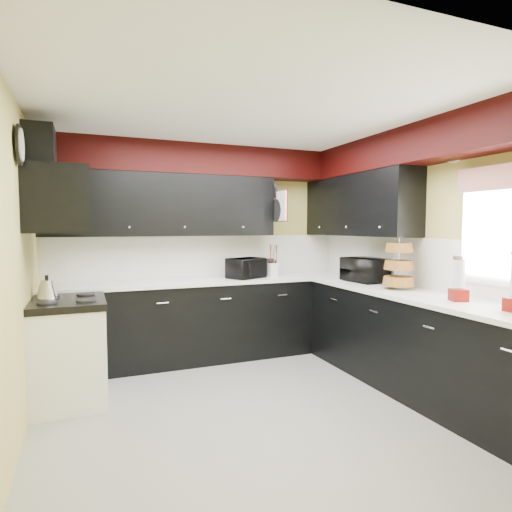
{
  "coord_description": "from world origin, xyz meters",
  "views": [
    {
      "loc": [
        -1.36,
        -3.31,
        1.56
      ],
      "look_at": [
        0.3,
        0.78,
        1.25
      ],
      "focal_mm": 30.0,
      "sensor_mm": 36.0,
      "label": 1
    }
  ],
  "objects_px": {
    "utensil_crock": "(274,270)",
    "microwave": "(365,270)",
    "knife_block": "(271,268)",
    "toaster_oven": "(246,268)",
    "kettle": "(47,289)"
  },
  "relations": [
    {
      "from": "microwave",
      "to": "utensil_crock",
      "type": "bearing_deg",
      "value": 35.64
    },
    {
      "from": "utensil_crock",
      "to": "microwave",
      "type": "bearing_deg",
      "value": -49.68
    },
    {
      "from": "toaster_oven",
      "to": "knife_block",
      "type": "distance_m",
      "value": 0.39
    },
    {
      "from": "toaster_oven",
      "to": "utensil_crock",
      "type": "relative_size",
      "value": 2.54
    },
    {
      "from": "knife_block",
      "to": "utensil_crock",
      "type": "bearing_deg",
      "value": -71.86
    },
    {
      "from": "knife_block",
      "to": "microwave",
      "type": "bearing_deg",
      "value": -42.32
    },
    {
      "from": "microwave",
      "to": "kettle",
      "type": "distance_m",
      "value": 3.23
    },
    {
      "from": "knife_block",
      "to": "kettle",
      "type": "height_order",
      "value": "knife_block"
    },
    {
      "from": "toaster_oven",
      "to": "knife_block",
      "type": "bearing_deg",
      "value": -7.45
    },
    {
      "from": "microwave",
      "to": "knife_block",
      "type": "xyz_separation_m",
      "value": [
        -0.74,
        0.92,
        -0.03
      ]
    },
    {
      "from": "knife_block",
      "to": "kettle",
      "type": "distance_m",
      "value": 2.57
    },
    {
      "from": "toaster_oven",
      "to": "knife_block",
      "type": "xyz_separation_m",
      "value": [
        0.37,
        0.11,
        -0.02
      ]
    },
    {
      "from": "microwave",
      "to": "utensil_crock",
      "type": "xyz_separation_m",
      "value": [
        -0.73,
        0.86,
        -0.05
      ]
    },
    {
      "from": "toaster_oven",
      "to": "kettle",
      "type": "distance_m",
      "value": 2.18
    },
    {
      "from": "microwave",
      "to": "utensil_crock",
      "type": "height_order",
      "value": "microwave"
    }
  ]
}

